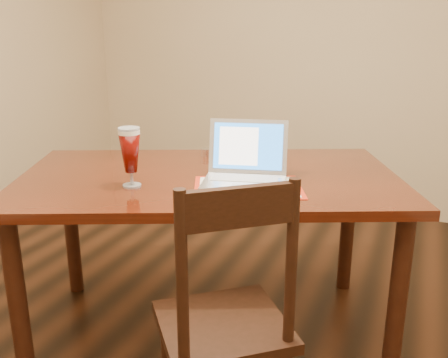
% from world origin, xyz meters
% --- Properties ---
extents(dining_table, '(2.02, 1.62, 1.09)m').
position_xyz_m(dining_table, '(-0.27, 0.46, 0.74)').
color(dining_table, '#4B170A').
rests_on(dining_table, ground).
extents(dining_chair, '(0.62, 0.61, 1.06)m').
position_xyz_m(dining_chair, '(0.07, -0.17, 0.50)').
color(dining_chair, black).
rests_on(dining_chair, ground).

